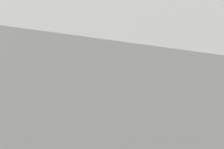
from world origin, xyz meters
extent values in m
plane|color=black|center=(0.00, 0.00, 0.00)|extent=(60.00, 60.00, 0.00)
cube|color=slate|center=(0.00, 4.20, 0.02)|extent=(24.00, 3.20, 0.04)
cube|color=blue|center=(1.22, -0.96, 0.79)|extent=(4.25, 3.14, 0.99)
cube|color=#1E232B|center=(0.94, -1.09, 1.67)|extent=(2.75, 2.32, 0.77)
cylinder|color=black|center=(2.11, 0.22, 0.30)|extent=(0.64, 0.45, 0.60)
cylinder|color=black|center=(2.69, -1.09, 0.30)|extent=(0.64, 0.45, 0.60)
cylinder|color=black|center=(-0.24, -0.83, 0.30)|extent=(0.64, 0.45, 0.60)
cylinder|color=black|center=(0.34, -2.14, 0.30)|extent=(0.64, 0.45, 0.60)
cylinder|color=#197A2D|center=(3.74, 2.94, 0.31)|extent=(0.22, 0.22, 0.62)
sphere|color=#197A2D|center=(3.74, 2.94, 0.67)|extent=(0.26, 0.26, 0.26)
cylinder|color=#197A2D|center=(3.58, 2.94, 0.38)|extent=(0.10, 0.09, 0.09)
cylinder|color=#197A2D|center=(3.90, 2.94, 0.38)|extent=(0.10, 0.09, 0.09)
cylinder|color=#2D2D2D|center=(3.74, 2.94, 0.03)|extent=(0.31, 0.31, 0.06)
cube|color=#B2262D|center=(4.64, 2.63, 0.73)|extent=(0.34, 0.42, 0.55)
sphere|color=tan|center=(4.64, 2.63, 1.11)|extent=(0.22, 0.22, 0.22)
cylinder|color=#1E1E2D|center=(4.61, 2.55, 0.23)|extent=(0.13, 0.13, 0.45)
cylinder|color=#1E1E2D|center=(4.67, 2.72, 0.23)|extent=(0.13, 0.13, 0.45)
cylinder|color=#B2262D|center=(4.56, 2.41, 0.73)|extent=(0.09, 0.09, 0.50)
cylinder|color=#B2262D|center=(4.72, 2.86, 0.73)|extent=(0.09, 0.09, 0.50)
cylinder|color=#B7BABF|center=(0.06, 5.16, 0.53)|extent=(0.04, 0.04, 1.05)
cylinder|color=#B7BABF|center=(1.57, 5.16, 0.53)|extent=(0.04, 0.04, 1.05)
cylinder|color=#B7BABF|center=(3.07, 5.16, 0.53)|extent=(0.04, 0.04, 1.05)
cylinder|color=#B7BABF|center=(-0.69, 5.16, 1.00)|extent=(7.51, 0.04, 0.04)
cylinder|color=#B7BABF|center=(-0.69, 5.16, 0.58)|extent=(7.51, 0.04, 0.04)
cylinder|color=#4C4C51|center=(4.42, 3.84, 1.20)|extent=(0.07, 0.07, 2.40)
cube|color=black|center=(4.42, 3.84, 2.15)|extent=(0.04, 0.44, 0.44)
cylinder|color=black|center=(1.73, -0.55, 0.00)|extent=(3.14, 3.14, 0.01)
camera|label=1|loc=(-3.25, 13.20, 6.29)|focal=50.00mm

